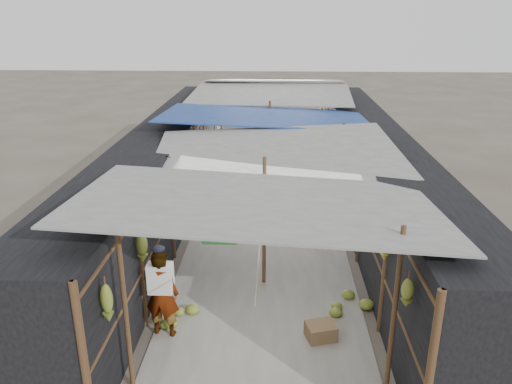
# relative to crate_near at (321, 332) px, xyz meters

# --- Properties ---
(aisle_slab) EXTENTS (3.60, 16.00, 0.02)m
(aisle_slab) POSITION_rel_crate_near_xyz_m (-0.99, 5.27, -0.13)
(aisle_slab) COLOR #9E998E
(aisle_slab) RESTS_ON ground
(stall_left) EXTENTS (1.40, 15.00, 2.30)m
(stall_left) POSITION_rel_crate_near_xyz_m (-3.69, 5.27, 1.01)
(stall_left) COLOR black
(stall_left) RESTS_ON ground
(stall_right) EXTENTS (1.40, 15.00, 2.30)m
(stall_right) POSITION_rel_crate_near_xyz_m (1.71, 5.27, 1.01)
(stall_right) COLOR black
(stall_right) RESTS_ON ground
(crate_near) EXTENTS (0.55, 0.49, 0.28)m
(crate_near) POSITION_rel_crate_near_xyz_m (0.00, 0.00, 0.00)
(crate_near) COLOR olive
(crate_near) RESTS_ON ground
(crate_mid) EXTENTS (0.63, 0.54, 0.33)m
(crate_mid) POSITION_rel_crate_near_xyz_m (0.28, 5.30, 0.03)
(crate_mid) COLOR olive
(crate_mid) RESTS_ON ground
(crate_back) EXTENTS (0.56, 0.50, 0.29)m
(crate_back) POSITION_rel_crate_near_xyz_m (-0.94, 11.16, 0.01)
(crate_back) COLOR olive
(crate_back) RESTS_ON ground
(black_basin) EXTENTS (0.66, 0.66, 0.20)m
(black_basin) POSITION_rel_crate_near_xyz_m (0.71, 8.99, -0.04)
(black_basin) COLOR black
(black_basin) RESTS_ON ground
(vendor_elderly) EXTENTS (0.62, 0.45, 1.57)m
(vendor_elderly) POSITION_rel_crate_near_xyz_m (-2.60, 0.02, 0.64)
(vendor_elderly) COLOR silver
(vendor_elderly) RESTS_ON ground
(shopper_blue) EXTENTS (0.81, 0.66, 1.55)m
(shopper_blue) POSITION_rel_crate_near_xyz_m (-1.88, 8.38, 0.64)
(shopper_blue) COLOR navy
(shopper_blue) RESTS_ON ground
(vendor_seated) EXTENTS (0.46, 0.65, 0.92)m
(vendor_seated) POSITION_rel_crate_near_xyz_m (0.46, 8.68, 0.32)
(vendor_seated) COLOR #46403C
(vendor_seated) RESTS_ON ground
(market_canopy) EXTENTS (5.62, 15.20, 2.77)m
(market_canopy) POSITION_rel_crate_near_xyz_m (-0.96, 5.60, 2.27)
(market_canopy) COLOR brown
(market_canopy) RESTS_ON ground
(hanging_bananas) EXTENTS (3.95, 13.76, 0.78)m
(hanging_bananas) POSITION_rel_crate_near_xyz_m (-1.09, 5.41, 1.53)
(hanging_bananas) COLOR olive
(hanging_bananas) RESTS_ON ground
(floor_bananas) EXTENTS (3.81, 9.88, 0.35)m
(floor_bananas) POSITION_rel_crate_near_xyz_m (-0.69, 5.13, 0.01)
(floor_bananas) COLOR olive
(floor_bananas) RESTS_ON ground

